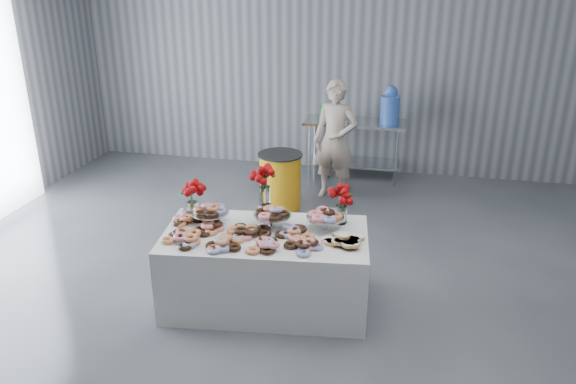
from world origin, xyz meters
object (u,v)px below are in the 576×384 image
Objects in this scene: trash_barrel at (280,181)px; water_jug at (390,106)px; person at (335,141)px; display_table at (266,269)px; prep_table at (354,139)px.

water_jug is at bearing 45.65° from trash_barrel.
trash_barrel is (-0.66, -0.53, -0.45)m from person.
water_jug is at bearing 75.58° from display_table.
person is at bearing 84.72° from display_table.
person is 2.18× the size of trash_barrel.
display_table is at bearing -80.32° from trash_barrel.
person is (-0.18, -0.84, 0.21)m from prep_table.
trash_barrel is (-0.84, -1.37, -0.24)m from prep_table.
prep_table is 0.89m from person.
display_table is 1.14× the size of person.
water_jug is 0.33× the size of person.
prep_table is 0.90× the size of person.
water_jug is 0.73× the size of trash_barrel.
person is at bearing 38.72° from trash_barrel.
person is at bearing -128.99° from water_jug.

